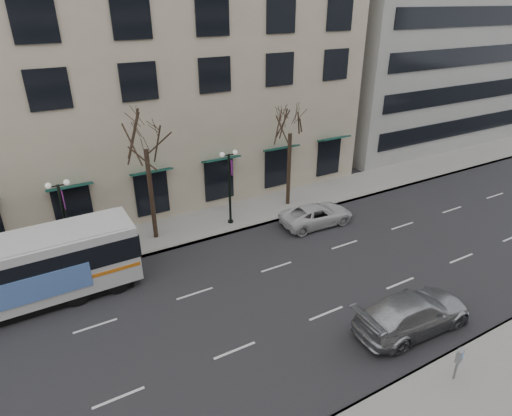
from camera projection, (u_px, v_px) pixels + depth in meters
ground at (213, 320)px, 20.43m from camera, size 160.00×160.00×0.00m
sidewalk_far at (226, 219)px, 29.64m from camera, size 80.00×4.00×0.15m
building_hotel at (60, 26)px, 30.68m from camera, size 40.00×20.00×24.00m
tree_far_mid at (144, 133)px, 24.26m from camera, size 3.60×3.60×8.55m
tree_far_right at (291, 120)px, 28.88m from camera, size 3.60×3.60×8.06m
lamp_post_left at (65, 219)px, 23.35m from camera, size 1.22×0.45×5.21m
lamp_post_right at (230, 184)px, 27.75m from camera, size 1.22×0.45×5.21m
silver_car at (413, 313)px, 19.58m from camera, size 6.01×2.65×1.72m
white_pickup at (317, 215)px, 28.79m from camera, size 5.18×2.59×1.41m
pay_station at (459, 358)px, 16.61m from camera, size 0.37×0.29×1.49m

